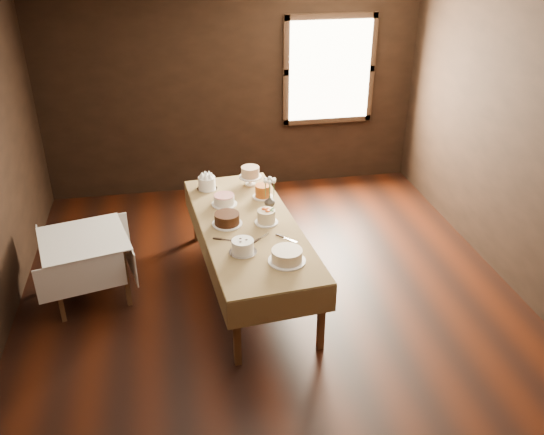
{
  "coord_description": "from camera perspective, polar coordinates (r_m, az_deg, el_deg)",
  "views": [
    {
      "loc": [
        -0.87,
        -4.42,
        3.46
      ],
      "look_at": [
        0.0,
        0.2,
        0.95
      ],
      "focal_mm": 37.8,
      "sensor_mm": 36.0,
      "label": 1
    }
  ],
  "objects": [
    {
      "name": "cake_server_e",
      "position": [
        5.39,
        -4.23,
        -2.28
      ],
      "size": [
        0.23,
        0.12,
        0.01
      ],
      "primitive_type": "cube",
      "rotation": [
        0.0,
        0.0,
        -0.4
      ],
      "color": "silver",
      "rests_on": "display_table"
    },
    {
      "name": "cake_chocolate",
      "position": [
        5.64,
        -4.5,
        -0.17
      ],
      "size": [
        0.31,
        0.31,
        0.12
      ],
      "color": "white",
      "rests_on": "display_table"
    },
    {
      "name": "cake_server_a",
      "position": [
        5.44,
        -0.83,
        -1.86
      ],
      "size": [
        0.19,
        0.18,
        0.01
      ],
      "primitive_type": "cube",
      "rotation": [
        0.0,
        0.0,
        0.74
      ],
      "color": "silver",
      "rests_on": "display_table"
    },
    {
      "name": "cake_flowers",
      "position": [
        5.65,
        -0.57,
        0.05
      ],
      "size": [
        0.23,
        0.23,
        0.14
      ],
      "color": "white",
      "rests_on": "display_table"
    },
    {
      "name": "wall_right",
      "position": [
        5.93,
        24.99,
        5.06
      ],
      "size": [
        0.02,
        6.0,
        2.8
      ],
      "primitive_type": "cube",
      "color": "black",
      "rests_on": "ground"
    },
    {
      "name": "cake_server_c",
      "position": [
        5.85,
        -3.76,
        0.38
      ],
      "size": [
        0.04,
        0.24,
        0.01
      ],
      "primitive_type": "cube",
      "rotation": [
        0.0,
        0.0,
        1.63
      ],
      "color": "silver",
      "rests_on": "display_table"
    },
    {
      "name": "floor",
      "position": [
        5.68,
        0.38,
        -9.43
      ],
      "size": [
        5.0,
        6.0,
        0.01
      ],
      "primitive_type": "cube",
      "color": "black",
      "rests_on": "ground"
    },
    {
      "name": "cake_server_d",
      "position": [
        5.91,
        -0.42,
        0.75
      ],
      "size": [
        0.13,
        0.22,
        0.01
      ],
      "primitive_type": "cube",
      "rotation": [
        0.0,
        0.0,
        1.09
      ],
      "color": "silver",
      "rests_on": "display_table"
    },
    {
      "name": "flower_bouquet",
      "position": [
        5.89,
        -0.23,
        3.17
      ],
      "size": [
        0.14,
        0.14,
        0.2
      ],
      "primitive_type": null,
      "color": "white",
      "rests_on": "flower_vase"
    },
    {
      "name": "cake_meringue",
      "position": [
        6.39,
        -6.5,
        3.39
      ],
      "size": [
        0.23,
        0.23,
        0.14
      ],
      "color": "silver",
      "rests_on": "display_table"
    },
    {
      "name": "cake_server_b",
      "position": [
        5.38,
        1.83,
        -2.23
      ],
      "size": [
        0.18,
        0.19,
        0.01
      ],
      "primitive_type": "cube",
      "rotation": [
        0.0,
        0.0,
        -0.83
      ],
      "color": "silver",
      "rests_on": "display_table"
    },
    {
      "name": "cake_swirl",
      "position": [
        5.16,
        -2.93,
        -2.95
      ],
      "size": [
        0.26,
        0.26,
        0.13
      ],
      "color": "silver",
      "rests_on": "display_table"
    },
    {
      "name": "ceiling",
      "position": [
        4.55,
        0.5,
        19.77
      ],
      "size": [
        5.0,
        6.0,
        0.01
      ],
      "primitive_type": "cube",
      "color": "beige",
      "rests_on": "wall_back"
    },
    {
      "name": "cake_caramel",
      "position": [
        6.17,
        -0.92,
        2.6
      ],
      "size": [
        0.23,
        0.23,
        0.14
      ],
      "color": "white",
      "rests_on": "display_table"
    },
    {
      "name": "cake_lattice",
      "position": [
        6.03,
        -4.78,
        1.69
      ],
      "size": [
        0.3,
        0.3,
        0.1
      ],
      "color": "white",
      "rests_on": "display_table"
    },
    {
      "name": "flower_vase",
      "position": [
        5.97,
        -0.23,
        1.61
      ],
      "size": [
        0.15,
        0.15,
        0.12
      ],
      "primitive_type": "imported",
      "rotation": [
        0.0,
        0.0,
        1.95
      ],
      "color": "#2D2823",
      "rests_on": "display_table"
    },
    {
      "name": "cake_speckled",
      "position": [
        6.45,
        -2.17,
        4.09
      ],
      "size": [
        0.26,
        0.26,
        0.23
      ],
      "color": "white",
      "rests_on": "display_table"
    },
    {
      "name": "wall_back",
      "position": [
        7.75,
        -3.94,
        12.63
      ],
      "size": [
        5.0,
        0.02,
        2.8
      ],
      "primitive_type": "cube",
      "color": "black",
      "rests_on": "ground"
    },
    {
      "name": "display_table",
      "position": [
        5.68,
        -2.35,
        -1.16
      ],
      "size": [
        1.14,
        2.46,
        0.74
      ],
      "rotation": [
        0.0,
        0.0,
        0.09
      ],
      "color": "#4A2E19",
      "rests_on": "ground"
    },
    {
      "name": "side_table",
      "position": [
        5.87,
        -18.23,
        -2.6
      ],
      "size": [
        0.97,
        0.97,
        0.68
      ],
      "rotation": [
        0.0,
        0.0,
        0.23
      ],
      "color": "#4A2E19",
      "rests_on": "ground"
    },
    {
      "name": "window",
      "position": [
        7.89,
        5.77,
        14.35
      ],
      "size": [
        1.1,
        0.05,
        1.3
      ],
      "primitive_type": "cube",
      "color": "#FFEABF",
      "rests_on": "wall_back"
    },
    {
      "name": "cake_cream",
      "position": [
        5.04,
        1.49,
        -3.86
      ],
      "size": [
        0.34,
        0.34,
        0.12
      ],
      "color": "white",
      "rests_on": "display_table"
    }
  ]
}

